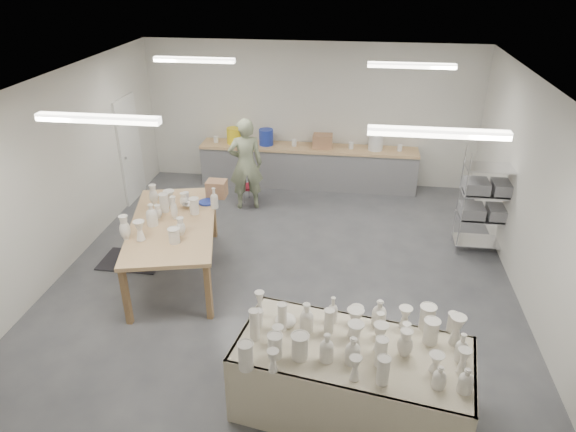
# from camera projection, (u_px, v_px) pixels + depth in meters

# --- Properties ---
(room) EXTENTS (8.00, 8.02, 3.00)m
(room) POSITION_uv_depth(u_px,v_px,m) (276.00, 153.00, 7.15)
(room) COLOR #424449
(room) RESTS_ON ground
(back_counter) EXTENTS (4.60, 0.60, 1.24)m
(back_counter) POSITION_uv_depth(u_px,v_px,m) (307.00, 165.00, 11.03)
(back_counter) COLOR tan
(back_counter) RESTS_ON ground
(wire_shelf) EXTENTS (0.88, 0.48, 1.80)m
(wire_shelf) POSITION_uv_depth(u_px,v_px,m) (488.00, 201.00, 8.43)
(wire_shelf) COLOR silver
(wire_shelf) RESTS_ON ground
(drying_table) EXTENTS (2.62, 1.56, 1.23)m
(drying_table) POSITION_uv_depth(u_px,v_px,m) (352.00, 376.00, 5.53)
(drying_table) COLOR olive
(drying_table) RESTS_ON ground
(work_table) EXTENTS (1.79, 2.70, 1.31)m
(work_table) POSITION_uv_depth(u_px,v_px,m) (175.00, 219.00, 7.82)
(work_table) COLOR tan
(work_table) RESTS_ON ground
(rug) EXTENTS (1.00, 0.70, 0.02)m
(rug) POSITION_uv_depth(u_px,v_px,m) (132.00, 260.00, 8.48)
(rug) COLOR black
(rug) RESTS_ON ground
(cat) EXTENTS (0.46, 0.35, 0.18)m
(cat) POSITION_uv_depth(u_px,v_px,m) (132.00, 256.00, 8.43)
(cat) COLOR white
(cat) RESTS_ON rug
(potter) EXTENTS (0.76, 0.60, 1.82)m
(potter) POSITION_uv_depth(u_px,v_px,m) (246.00, 164.00, 9.90)
(potter) COLOR gray
(potter) RESTS_ON ground
(red_stool) EXTENTS (0.42, 0.42, 0.34)m
(red_stool) POSITION_uv_depth(u_px,v_px,m) (250.00, 187.00, 10.42)
(red_stool) COLOR #A4172B
(red_stool) RESTS_ON ground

